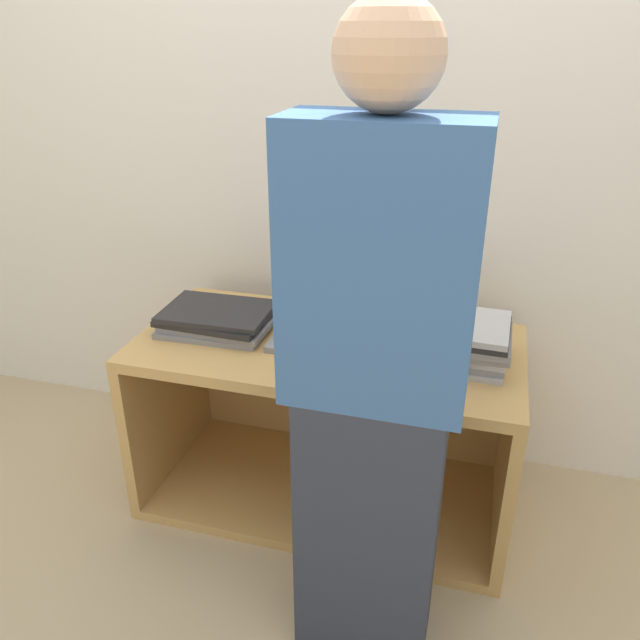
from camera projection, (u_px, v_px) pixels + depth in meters
ground_plane at (302, 555)px, 1.97m from camera, size 12.00×12.00×0.00m
wall_back at (361, 130)px, 2.07m from camera, size 8.00×0.05×2.40m
cart at (332, 412)px, 2.16m from camera, size 1.21×0.60×0.61m
laptop_open at (333, 321)px, 2.00m from camera, size 0.34×0.35×0.24m
laptop_stack_left at (218, 319)px, 2.04m from camera, size 0.36×0.26×0.07m
laptop_stack_right at (448, 339)px, 1.85m from camera, size 0.36×0.26×0.13m
person at (375, 383)px, 1.40m from camera, size 0.40×0.52×1.58m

